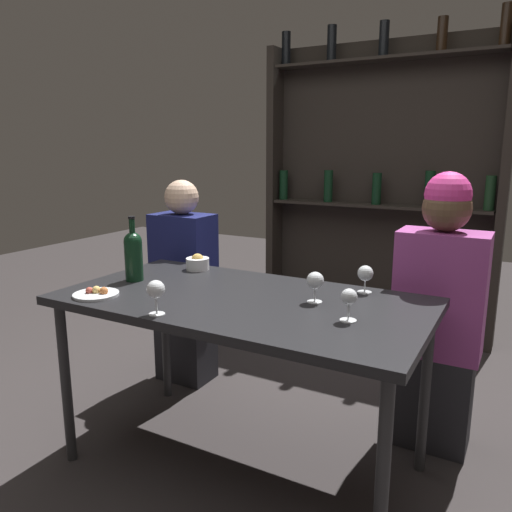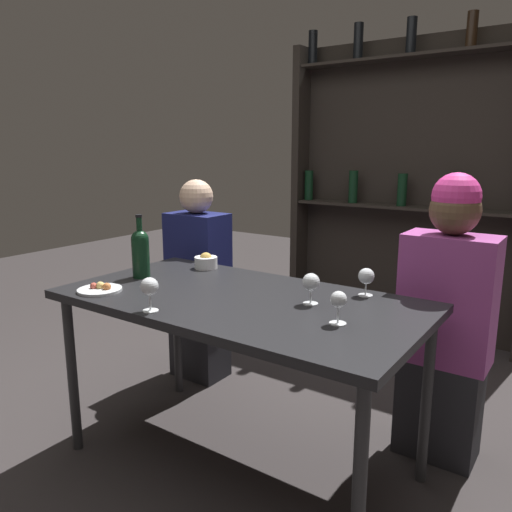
{
  "view_description": "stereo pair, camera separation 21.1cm",
  "coord_description": "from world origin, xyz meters",
  "px_view_note": "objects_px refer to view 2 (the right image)",
  "views": [
    {
      "loc": [
        1.0,
        -1.69,
        1.37
      ],
      "look_at": [
        0.0,
        0.12,
        0.92
      ],
      "focal_mm": 35.0,
      "sensor_mm": 36.0,
      "label": 1
    },
    {
      "loc": [
        1.18,
        -1.58,
        1.37
      ],
      "look_at": [
        0.0,
        0.12,
        0.92
      ],
      "focal_mm": 35.0,
      "sensor_mm": 36.0,
      "label": 2
    }
  ],
  "objects_px": {
    "wine_glass_1": "(311,283)",
    "wine_glass_0": "(149,288)",
    "seated_person_right": "(446,323)",
    "wine_glass_3": "(339,301)",
    "wine_glass_2": "(366,277)",
    "seated_person_left": "(199,286)",
    "wine_bottle": "(140,251)",
    "snack_bowl": "(206,262)",
    "food_plate_0": "(100,289)"
  },
  "relations": [
    {
      "from": "wine_glass_0",
      "to": "wine_glass_1",
      "type": "distance_m",
      "value": 0.62
    },
    {
      "from": "wine_glass_1",
      "to": "wine_bottle",
      "type": "bearing_deg",
      "value": -174.08
    },
    {
      "from": "seated_person_left",
      "to": "wine_bottle",
      "type": "bearing_deg",
      "value": -74.68
    },
    {
      "from": "wine_glass_3",
      "to": "seated_person_right",
      "type": "xyz_separation_m",
      "value": [
        0.21,
        0.64,
        -0.23
      ]
    },
    {
      "from": "food_plate_0",
      "to": "wine_bottle",
      "type": "bearing_deg",
      "value": 97.0
    },
    {
      "from": "wine_glass_0",
      "to": "food_plate_0",
      "type": "relative_size",
      "value": 0.7
    },
    {
      "from": "snack_bowl",
      "to": "seated_person_right",
      "type": "height_order",
      "value": "seated_person_right"
    },
    {
      "from": "wine_glass_0",
      "to": "seated_person_left",
      "type": "bearing_deg",
      "value": 121.84
    },
    {
      "from": "wine_bottle",
      "to": "wine_glass_2",
      "type": "xyz_separation_m",
      "value": [
        0.99,
        0.32,
        -0.05
      ]
    },
    {
      "from": "snack_bowl",
      "to": "seated_person_left",
      "type": "bearing_deg",
      "value": 137.36
    },
    {
      "from": "wine_bottle",
      "to": "wine_glass_1",
      "type": "relative_size",
      "value": 2.4
    },
    {
      "from": "wine_glass_1",
      "to": "food_plate_0",
      "type": "height_order",
      "value": "wine_glass_1"
    },
    {
      "from": "food_plate_0",
      "to": "seated_person_right",
      "type": "xyz_separation_m",
      "value": [
        1.22,
        0.85,
        -0.15
      ]
    },
    {
      "from": "wine_glass_0",
      "to": "seated_person_right",
      "type": "distance_m",
      "value": 1.27
    },
    {
      "from": "wine_glass_2",
      "to": "wine_glass_3",
      "type": "relative_size",
      "value": 0.99
    },
    {
      "from": "wine_bottle",
      "to": "food_plate_0",
      "type": "relative_size",
      "value": 1.6
    },
    {
      "from": "wine_bottle",
      "to": "wine_glass_0",
      "type": "xyz_separation_m",
      "value": [
        0.41,
        -0.33,
        -0.03
      ]
    },
    {
      "from": "food_plate_0",
      "to": "seated_person_left",
      "type": "height_order",
      "value": "seated_person_left"
    },
    {
      "from": "food_plate_0",
      "to": "seated_person_left",
      "type": "relative_size",
      "value": 0.16
    },
    {
      "from": "wine_glass_0",
      "to": "wine_glass_2",
      "type": "height_order",
      "value": "wine_glass_0"
    },
    {
      "from": "food_plate_0",
      "to": "snack_bowl",
      "type": "xyz_separation_m",
      "value": [
        0.1,
        0.58,
        0.02
      ]
    },
    {
      "from": "food_plate_0",
      "to": "seated_person_right",
      "type": "height_order",
      "value": "seated_person_right"
    },
    {
      "from": "wine_glass_1",
      "to": "snack_bowl",
      "type": "height_order",
      "value": "wine_glass_1"
    },
    {
      "from": "wine_bottle",
      "to": "wine_glass_0",
      "type": "bearing_deg",
      "value": -39.07
    },
    {
      "from": "wine_glass_2",
      "to": "seated_person_left",
      "type": "xyz_separation_m",
      "value": [
        -1.15,
        0.26,
        -0.28
      ]
    },
    {
      "from": "snack_bowl",
      "to": "seated_person_right",
      "type": "distance_m",
      "value": 1.17
    },
    {
      "from": "snack_bowl",
      "to": "seated_person_left",
      "type": "distance_m",
      "value": 0.46
    },
    {
      "from": "snack_bowl",
      "to": "wine_glass_0",
      "type": "bearing_deg",
      "value": -66.92
    },
    {
      "from": "wine_bottle",
      "to": "seated_person_right",
      "type": "relative_size",
      "value": 0.23
    },
    {
      "from": "wine_glass_3",
      "to": "snack_bowl",
      "type": "height_order",
      "value": "wine_glass_3"
    },
    {
      "from": "wine_glass_0",
      "to": "seated_person_left",
      "type": "distance_m",
      "value": 1.11
    },
    {
      "from": "wine_glass_2",
      "to": "seated_person_right",
      "type": "distance_m",
      "value": 0.44
    },
    {
      "from": "wine_glass_2",
      "to": "seated_person_right",
      "type": "relative_size",
      "value": 0.09
    },
    {
      "from": "wine_glass_1",
      "to": "seated_person_right",
      "type": "distance_m",
      "value": 0.67
    },
    {
      "from": "wine_glass_1",
      "to": "wine_glass_0",
      "type": "bearing_deg",
      "value": -137.04
    },
    {
      "from": "food_plate_0",
      "to": "seated_person_right",
      "type": "bearing_deg",
      "value": 34.7
    },
    {
      "from": "wine_glass_1",
      "to": "wine_glass_3",
      "type": "bearing_deg",
      "value": -37.95
    },
    {
      "from": "food_plate_0",
      "to": "seated_person_right",
      "type": "distance_m",
      "value": 1.5
    },
    {
      "from": "wine_glass_0",
      "to": "wine_glass_3",
      "type": "bearing_deg",
      "value": 23.24
    },
    {
      "from": "seated_person_right",
      "to": "wine_glass_3",
      "type": "bearing_deg",
      "value": -108.31
    },
    {
      "from": "wine_glass_3",
      "to": "seated_person_right",
      "type": "distance_m",
      "value": 0.71
    },
    {
      "from": "snack_bowl",
      "to": "seated_person_right",
      "type": "bearing_deg",
      "value": 13.5
    },
    {
      "from": "snack_bowl",
      "to": "seated_person_left",
      "type": "xyz_separation_m",
      "value": [
        -0.29,
        0.27,
        -0.24
      ]
    },
    {
      "from": "wine_glass_1",
      "to": "wine_glass_2",
      "type": "relative_size",
      "value": 1.06
    },
    {
      "from": "wine_bottle",
      "to": "food_plate_0",
      "type": "xyz_separation_m",
      "value": [
        0.03,
        -0.27,
        -0.12
      ]
    },
    {
      "from": "wine_glass_1",
      "to": "seated_person_left",
      "type": "xyz_separation_m",
      "value": [
        -1.02,
        0.49,
        -0.29
      ]
    },
    {
      "from": "wine_bottle",
      "to": "food_plate_0",
      "type": "height_order",
      "value": "wine_bottle"
    },
    {
      "from": "wine_glass_1",
      "to": "wine_glass_3",
      "type": "xyz_separation_m",
      "value": [
        0.19,
        -0.15,
        -0.0
      ]
    },
    {
      "from": "wine_glass_0",
      "to": "seated_person_left",
      "type": "relative_size",
      "value": 0.11
    },
    {
      "from": "wine_glass_2",
      "to": "food_plate_0",
      "type": "height_order",
      "value": "wine_glass_2"
    }
  ]
}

